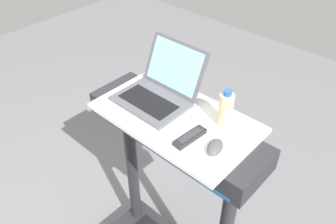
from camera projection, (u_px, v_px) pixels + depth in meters
desk_board at (175, 117)px, 1.55m from camera, size 0.73×0.43×0.02m
laptop at (159, 90)px, 1.62m from camera, size 0.33×0.34×0.24m
computer_mouse at (215, 147)px, 1.36m from camera, size 0.09×0.11×0.03m
water_bottle at (226, 109)px, 1.44m from camera, size 0.06×0.06×0.18m
tv_remote at (190, 137)px, 1.41m from camera, size 0.06×0.16×0.02m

